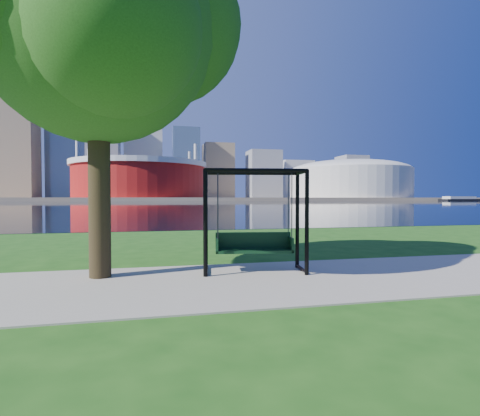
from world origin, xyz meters
name	(u,v)px	position (x,y,z in m)	size (l,w,h in m)	color
ground	(232,277)	(0.00, 0.00, 0.00)	(900.00, 900.00, 0.00)	#1E5114
path	(237,282)	(0.00, -0.50, 0.01)	(120.00, 4.00, 0.03)	#9E937F
river	(160,204)	(0.00, 102.00, 0.01)	(900.00, 180.00, 0.02)	black
far_bank	(156,199)	(0.00, 306.00, 1.00)	(900.00, 228.00, 2.00)	#937F60
stadium	(140,178)	(-10.00, 235.00, 14.23)	(83.00, 83.00, 32.00)	maroon
arena	(350,178)	(135.00, 235.00, 15.87)	(84.00, 84.00, 26.56)	beige
skyline	(150,158)	(-4.27, 319.39, 35.89)	(392.00, 66.00, 96.50)	gray
swing	(254,223)	(0.60, 0.39, 1.16)	(2.47, 1.35, 2.40)	black
park_tree	(95,19)	(-2.88, 0.62, 5.61)	(6.50, 5.87, 8.08)	black
barge	(459,199)	(181.56, 185.38, 1.23)	(27.78, 10.67, 2.71)	black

